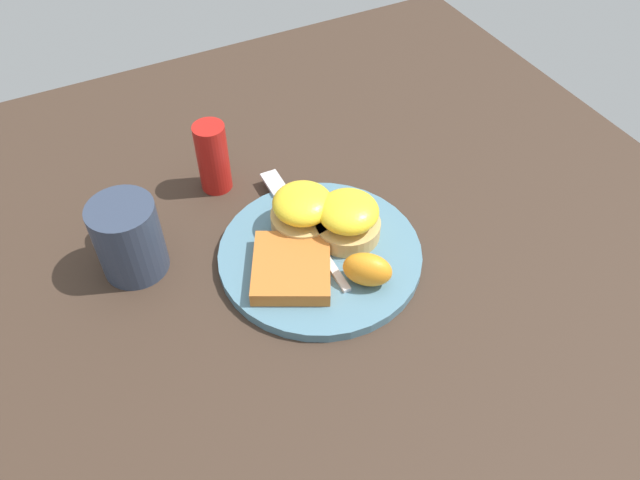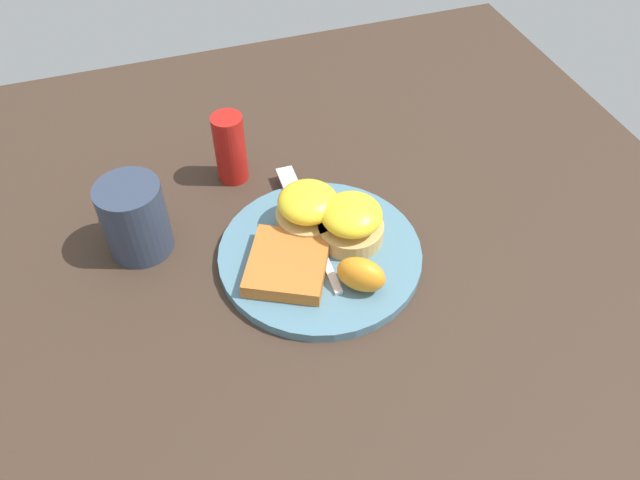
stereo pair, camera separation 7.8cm
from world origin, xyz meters
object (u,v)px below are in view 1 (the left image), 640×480
(fork, at_px, (297,219))
(sandwich_benedict_right, at_px, (306,210))
(cup, at_px, (128,237))
(hashbrown_patty, at_px, (292,267))
(condiment_bottle, at_px, (213,157))
(orange_wedge, at_px, (367,270))
(sandwich_benedict_left, at_px, (348,219))

(fork, bearing_deg, sandwich_benedict_right, -154.37)
(cup, bearing_deg, hashbrown_patty, -123.93)
(fork, bearing_deg, cup, 81.21)
(hashbrown_patty, xyz_separation_m, condiment_bottle, (0.21, 0.02, 0.03))
(sandwich_benedict_right, distance_m, cup, 0.22)
(orange_wedge, bearing_deg, sandwich_benedict_left, -12.10)
(sandwich_benedict_left, xyz_separation_m, fork, (0.05, 0.05, -0.03))
(hashbrown_patty, relative_size, fork, 0.43)
(fork, relative_size, cup, 2.11)
(cup, bearing_deg, sandwich_benedict_right, -102.04)
(sandwich_benedict_right, height_order, fork, sandwich_benedict_right)
(condiment_bottle, bearing_deg, sandwich_benedict_left, -147.86)
(sandwich_benedict_left, xyz_separation_m, orange_wedge, (-0.08, 0.02, -0.01))
(sandwich_benedict_left, distance_m, sandwich_benedict_right, 0.06)
(sandwich_benedict_right, bearing_deg, hashbrown_patty, 141.72)
(cup, distance_m, condiment_bottle, 0.17)
(orange_wedge, bearing_deg, hashbrown_patty, 54.47)
(condiment_bottle, bearing_deg, sandwich_benedict_right, -152.79)
(sandwich_benedict_left, height_order, hashbrown_patty, sandwich_benedict_left)
(hashbrown_patty, height_order, condiment_bottle, condiment_bottle)
(sandwich_benedict_left, relative_size, sandwich_benedict_right, 1.00)
(orange_wedge, bearing_deg, cup, 55.56)
(sandwich_benedict_left, bearing_deg, cup, 71.69)
(hashbrown_patty, bearing_deg, orange_wedge, -125.53)
(sandwich_benedict_left, distance_m, hashbrown_patty, 0.10)
(sandwich_benedict_left, xyz_separation_m, sandwich_benedict_right, (0.04, 0.04, 0.00))
(sandwich_benedict_left, bearing_deg, condiment_bottle, 32.14)
(sandwich_benedict_right, relative_size, orange_wedge, 1.41)
(sandwich_benedict_left, height_order, sandwich_benedict_right, same)
(orange_wedge, xyz_separation_m, fork, (0.13, 0.03, -0.02))
(sandwich_benedict_right, xyz_separation_m, condiment_bottle, (0.14, 0.07, 0.01))
(fork, bearing_deg, hashbrown_patty, 150.38)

